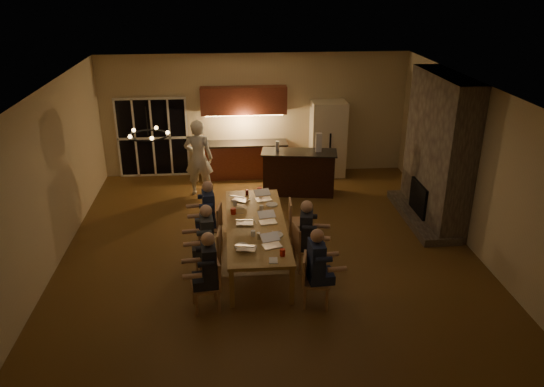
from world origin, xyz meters
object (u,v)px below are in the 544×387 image
Objects in this scene: laptop_a at (246,243)px; can_silver at (259,236)px; refrigerator at (328,139)px; person_left_far at (209,214)px; person_left_near at (210,271)px; redcup_far at (260,190)px; bar_island at (299,173)px; person_left_mid at (207,241)px; chair_left_mid at (208,253)px; laptop_e at (241,195)px; chair_right_far at (300,221)px; mug_back at (235,203)px; mug_mid at (261,208)px; person_right_near at (316,268)px; standing_person at (199,158)px; chair_left_far at (210,227)px; laptop_b at (272,240)px; dining_table at (256,241)px; plate_far at (272,204)px; chair_right_mid at (307,247)px; redcup_mid at (233,211)px; mug_front at (253,233)px; bar_blender at (319,142)px; can_cola at (247,192)px; chandelier at (148,135)px; laptop_d at (268,217)px; chair_left_near at (206,285)px; person_right_mid at (306,236)px; laptop_c at (245,218)px; laptop_f at (264,195)px; plate_near at (276,235)px; plate_left at (242,246)px; bar_bottle at (277,146)px.

can_silver is (0.23, 0.34, -0.05)m from laptop_a.
refrigerator is 1.45× the size of person_left_far.
person_left_near reaches higher than redcup_far.
person_left_mid is (-2.13, -3.65, 0.15)m from bar_island.
chair_left_mid is 1.79m from laptop_e.
refrigerator is at bearing -98.60° from laptop_e.
can_silver is (0.90, -0.12, 0.37)m from chair_left_mid.
chair_right_far is 0.64× the size of person_left_far.
laptop_e is at bearing 61.98° from mug_back.
chair_left_mid is at bearing -133.27° from mug_mid.
person_right_near is 0.73× the size of standing_person.
chair_left_far is 2.78× the size of laptop_b.
laptop_a is (-0.22, -0.97, 0.49)m from dining_table.
mug_mid reaches higher than plate_far.
redcup_far is at bearing 12.54° from chair_right_mid.
person_left_near is 13.80× the size of mug_back.
mug_front is at bearing -70.73° from redcup_mid.
bar_island reaches higher than chair_right_far.
can_silver is 4.17m from bar_blender.
redcup_far is (1.06, 1.96, 0.12)m from person_left_mid.
person_left_near and person_left_mid have the same top height.
chair_left_mid is 4.57m from bar_blender.
chair_left_mid reaches higher than can_cola.
chandelier reaches higher than can_silver.
chair_left_mid is 2.78× the size of laptop_d.
chair_left_near is at bearing -135.35° from laptop_d.
person_right_mid is at bearing 128.59° from standing_person.
person_left_mid is at bearing 41.90° from laptop_c.
standing_person is at bearing 107.00° from can_silver.
can_cola is (0.78, 0.81, 0.37)m from chair_left_far.
laptop_f is 2.67× the size of can_silver.
plate_near is at bearing 83.68° from person_left_mid.
can_silver reaches higher than mug_back.
person_left_mid is (-3.06, -4.89, -0.31)m from refrigerator.
chair_right_mid is 2.08m from redcup_far.
chair_right_far is 7.42× the size of redcup_far.
laptop_d reaches higher than dining_table.
person_left_mid is 5.62× the size of plate_left.
bar_bottle is at bearing 78.09° from mug_front.
bar_bottle reaches higher than mug_back.
laptop_a reaches higher than mug_mid.
plate_far is at bearing -177.45° from laptop_e.
person_right_mid reaches higher than dining_table.
bar_blender is (1.33, 2.33, 0.55)m from plate_far.
chair_left_near is at bearing -105.29° from can_cola.
bar_island is 5.66× the size of laptop_b.
laptop_b reaches higher than redcup_mid.
person_left_near is at bearing -104.62° from bar_island.
chair_left_far reaches higher than can_silver.
person_left_near is at bearing -4.77° from person_left_far.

